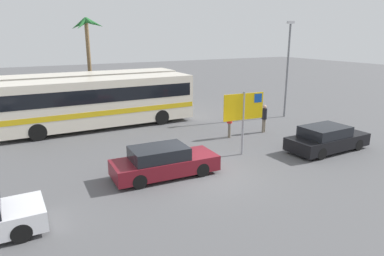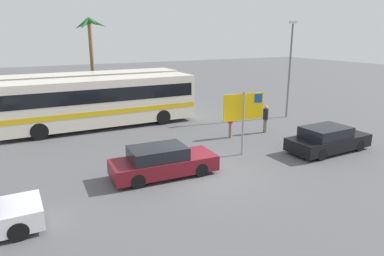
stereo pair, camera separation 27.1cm
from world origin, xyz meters
TOP-DOWN VIEW (x-y plane):
  - ground at (0.00, 0.00)m, footprint 120.00×120.00m
  - bus_front_coach at (-1.99, 10.03)m, footprint 12.32×2.65m
  - bus_rear_coach at (-1.60, 13.51)m, footprint 12.32×2.65m
  - ferry_sign at (3.02, 1.42)m, footprint 2.20×0.24m
  - car_maroon at (-1.62, 0.77)m, footprint 4.54×1.90m
  - car_black at (7.16, -0.20)m, footprint 4.55×1.88m
  - pedestrian_by_bus at (6.60, 4.09)m, footprint 0.32×0.32m
  - pedestrian_crossing_lot at (4.10, 4.19)m, footprint 0.32×0.32m
  - lamp_post_left_side at (10.69, 6.66)m, footprint 0.56×0.20m
  - palm_tree_seaside at (-0.54, 18.53)m, footprint 2.73×2.94m

SIDE VIEW (x-z plane):
  - ground at x=0.00m, z-range 0.00..0.00m
  - car_maroon at x=-1.62m, z-range -0.03..1.30m
  - car_black at x=7.16m, z-range -0.03..1.30m
  - pedestrian_by_bus at x=6.60m, z-range 0.15..1.87m
  - pedestrian_crossing_lot at x=4.10m, z-range 0.17..1.96m
  - bus_front_coach at x=-1.99m, z-range 0.20..3.37m
  - bus_rear_coach at x=-1.60m, z-range 0.20..3.37m
  - ferry_sign at x=3.02m, z-range 0.73..3.93m
  - lamp_post_left_side at x=10.69m, z-range 0.32..7.05m
  - palm_tree_seaside at x=-0.54m, z-range 2.01..9.23m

